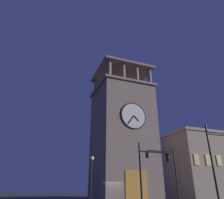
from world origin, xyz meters
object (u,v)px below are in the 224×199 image
adjacent_wing_building (212,165)px  traffic_signal_far (166,166)px  clocktower (122,137)px  traffic_signal_near (218,155)px  traffic_signal_mid (150,166)px  street_lamp (91,171)px

adjacent_wing_building → traffic_signal_far: (18.61, 11.74, -1.79)m
clocktower → traffic_signal_near: 17.94m
traffic_signal_near → traffic_signal_far: 6.34m
traffic_signal_mid → street_lamp: bearing=-49.5°
traffic_signal_mid → traffic_signal_far: 5.13m
adjacent_wing_building → traffic_signal_mid: size_ratio=3.08×
traffic_signal_near → traffic_signal_mid: (4.93, -3.04, -0.82)m
traffic_signal_near → traffic_signal_mid: bearing=-31.7°
clocktower → adjacent_wing_building: clocktower is taller
traffic_signal_mid → street_lamp: size_ratio=1.15×
clocktower → street_lamp: clocktower is taller
traffic_signal_far → traffic_signal_mid: bearing=38.9°
traffic_signal_mid → clocktower: bearing=-104.4°
traffic_signal_near → street_lamp: traffic_signal_near is taller
traffic_signal_far → street_lamp: size_ratio=1.25×
adjacent_wing_building → street_lamp: adjacent_wing_building is taller
traffic_signal_near → traffic_signal_far: size_ratio=1.15×
adjacent_wing_building → clocktower: bearing=2.5°
clocktower → traffic_signal_mid: clocktower is taller
adjacent_wing_building → street_lamp: (26.64, 10.20, -2.36)m
street_lamp → traffic_signal_near: bearing=139.0°
clocktower → traffic_signal_mid: bearing=75.6°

